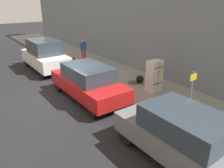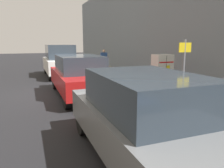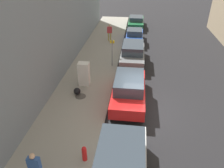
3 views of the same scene
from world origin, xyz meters
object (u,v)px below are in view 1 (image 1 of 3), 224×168
pedestrian_standing_near (83,48)px  parked_van_white (45,55)px  trash_bag (140,79)px  parked_suv_gray (184,137)px  fire_hydrant (73,62)px  discarded_refrigerator (154,76)px  parked_suv_red (88,82)px  street_sign_post (190,97)px

pedestrian_standing_near → parked_van_white: bearing=-34.2°
trash_bag → parked_suv_gray: bearing=58.7°
parked_suv_gray → trash_bag: bearing=-121.3°
fire_hydrant → pedestrian_standing_near: 2.17m
trash_bag → parked_van_white: parked_van_white is taller
discarded_refrigerator → parked_suv_red: size_ratio=0.35×
street_sign_post → discarded_refrigerator: bearing=-115.6°
discarded_refrigerator → trash_bag: size_ratio=3.64×
discarded_refrigerator → parked_van_white: bearing=-67.0°
fire_hydrant → parked_suv_gray: parked_suv_gray is taller
discarded_refrigerator → parked_suv_red: bearing=-24.9°
parked_suv_gray → discarded_refrigerator: bearing=-126.6°
fire_hydrant → parked_suv_gray: (1.69, 10.81, 0.37)m
fire_hydrant → discarded_refrigerator: bearing=103.1°
trash_bag → pedestrian_standing_near: 6.60m
street_sign_post → trash_bag: (-1.78, -4.59, -1.05)m
parked_suv_gray → pedestrian_standing_near: bearing=-105.1°
street_sign_post → trash_bag: 5.03m
parked_suv_red → parked_suv_gray: (0.00, 5.80, -0.01)m
parked_van_white → parked_suv_red: 6.06m
discarded_refrigerator → fire_hydrant: (1.52, -6.50, -0.44)m
discarded_refrigerator → pedestrian_standing_near: (-0.08, -7.86, 0.10)m
discarded_refrigerator → parked_van_white: (3.21, -7.55, 0.09)m
discarded_refrigerator → pedestrian_standing_near: discarded_refrigerator is taller
discarded_refrigerator → street_sign_post: street_sign_post is taller
street_sign_post → trash_bag: size_ratio=4.87×
fire_hydrant → parked_suv_gray: 10.95m
parked_van_white → parked_suv_red: parked_van_white is taller
street_sign_post → parked_van_white: street_sign_post is taller
fire_hydrant → parked_suv_red: parked_suv_red is taller
trash_bag → parked_suv_gray: 6.59m
discarded_refrigerator → fire_hydrant: bearing=-76.9°
pedestrian_standing_near → parked_suv_red: 7.17m
discarded_refrigerator → parked_suv_gray: size_ratio=0.37×
parked_van_white → parked_suv_gray: bearing=90.0°
fire_hydrant → parked_suv_red: 5.30m
parked_van_white → parked_suv_gray: (0.00, 11.86, -0.17)m
fire_hydrant → parked_van_white: (1.69, -1.05, 0.54)m
street_sign_post → parked_suv_gray: size_ratio=0.49×
pedestrian_standing_near → parked_suv_gray: 12.60m
parked_suv_gray → parked_suv_red: bearing=-90.0°
fire_hydrant → parked_suv_red: bearing=71.4°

